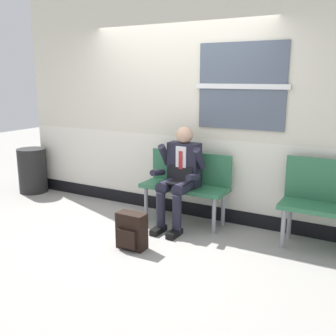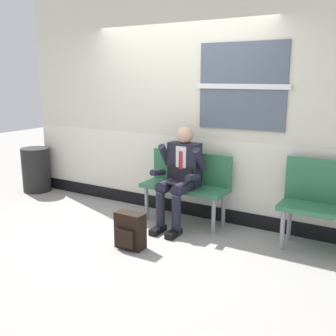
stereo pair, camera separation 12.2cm
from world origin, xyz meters
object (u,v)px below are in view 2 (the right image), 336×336
object	(u,v)px
backpack	(130,231)
trash_bin	(36,170)
person_seated	(180,175)
bench_with_person	(187,181)

from	to	relation	value
backpack	trash_bin	size ratio (longest dim) A/B	0.56
backpack	trash_bin	distance (m)	2.83
person_seated	trash_bin	distance (m)	2.80
person_seated	backpack	xyz separation A→B (m)	(-0.14, -0.85, -0.47)
bench_with_person	trash_bin	bearing A→B (deg)	-179.58
bench_with_person	backpack	bearing A→B (deg)	-97.88
bench_with_person	backpack	xyz separation A→B (m)	(-0.14, -1.05, -0.34)
backpack	person_seated	bearing A→B (deg)	80.32
person_seated	backpack	size ratio (longest dim) A/B	3.09
bench_with_person	trash_bin	xyz separation A→B (m)	(-2.78, -0.02, -0.18)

